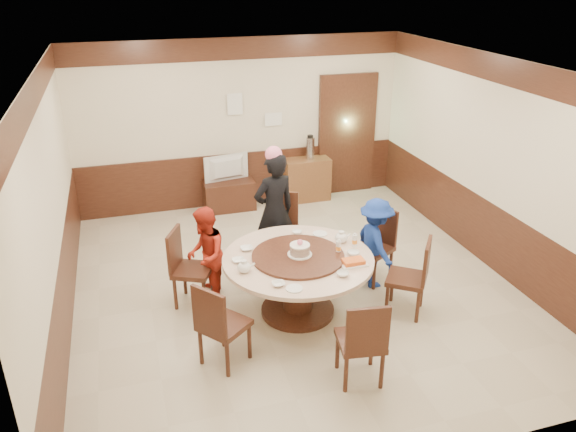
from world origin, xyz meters
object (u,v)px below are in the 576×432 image
object	(u,v)px
television	(228,169)
side_cabinet	(306,179)
tv_stand	(229,195)
person_standing	(274,211)
shrimp_platter	(353,262)
person_red	(206,255)
thermos	(310,148)
person_blue	(375,243)
banquet_table	(298,274)
birthday_cake	(300,250)

from	to	relation	value
television	side_cabinet	distance (m)	1.44
tv_stand	television	size ratio (longest dim) A/B	1.10
person_standing	shrimp_platter	distance (m)	1.62
person_standing	person_red	xyz separation A→B (m)	(-1.03, -0.58, -0.21)
thermos	person_standing	bearing A→B (deg)	-119.94
shrimp_platter	person_blue	bearing A→B (deg)	48.71
person_standing	shrimp_platter	bearing A→B (deg)	93.91
banquet_table	tv_stand	distance (m)	3.35
banquet_table	person_red	bearing A→B (deg)	147.93
birthday_cake	television	distance (m)	3.34
birthday_cake	tv_stand	size ratio (longest dim) A/B	0.34
birthday_cake	shrimp_platter	size ratio (longest dim) A/B	0.95
banquet_table	tv_stand	xyz separation A→B (m)	(-0.16, 3.33, -0.28)
tv_stand	thermos	distance (m)	1.61
television	thermos	bearing A→B (deg)	170.78
banquet_table	shrimp_platter	distance (m)	0.69
person_red	person_blue	distance (m)	2.14
person_standing	person_blue	world-z (taller)	person_standing
person_standing	thermos	world-z (taller)	person_standing
birthday_cake	tv_stand	distance (m)	3.39
person_red	birthday_cake	size ratio (longest dim) A/B	4.28
banquet_table	birthday_cake	distance (m)	0.31
side_cabinet	person_standing	bearing A→B (deg)	-118.74
banquet_table	tv_stand	size ratio (longest dim) A/B	2.06
shrimp_platter	birthday_cake	bearing A→B (deg)	146.63
shrimp_platter	thermos	bearing A→B (deg)	78.51
television	side_cabinet	world-z (taller)	television
person_standing	tv_stand	size ratio (longest dim) A/B	1.93
person_standing	person_red	bearing A→B (deg)	15.47
person_red	shrimp_platter	distance (m)	1.81
person_standing	thermos	distance (m)	2.51
person_blue	tv_stand	distance (m)	3.28
banquet_table	tv_stand	world-z (taller)	banquet_table
birthday_cake	person_blue	bearing A→B (deg)	16.84
person_blue	birthday_cake	bearing A→B (deg)	103.23
birthday_cake	side_cabinet	xyz separation A→B (m)	(1.22, 3.36, -0.47)
tv_stand	thermos	size ratio (longest dim) A/B	2.24
birthday_cake	banquet_table	bearing A→B (deg)	-177.19
tv_stand	side_cabinet	world-z (taller)	side_cabinet
person_red	television	size ratio (longest dim) A/B	1.58
banquet_table	side_cabinet	xyz separation A→B (m)	(1.24, 3.36, -0.16)
person_red	thermos	world-z (taller)	person_red
birthday_cake	side_cabinet	bearing A→B (deg)	70.10
birthday_cake	thermos	distance (m)	3.60
tv_stand	banquet_table	bearing A→B (deg)	-87.28
person_standing	side_cabinet	bearing A→B (deg)	-132.67
person_blue	television	size ratio (longest dim) A/B	1.55
shrimp_platter	side_cabinet	xyz separation A→B (m)	(0.69, 3.71, -0.40)
television	side_cabinet	xyz separation A→B (m)	(1.40, 0.03, -0.35)
person_standing	person_red	world-z (taller)	person_standing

